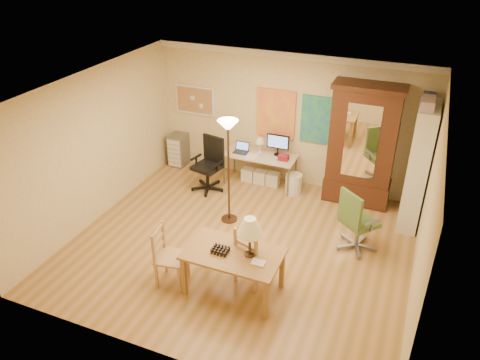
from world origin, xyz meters
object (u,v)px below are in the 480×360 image
at_px(computer_desk, 262,166).
at_px(bookshelf, 418,168).
at_px(armoire, 361,153).
at_px(dining_table, 239,246).
at_px(office_chair_black, 209,176).
at_px(office_chair_green, 356,234).

xyz_separation_m(computer_desk, bookshelf, (2.95, -0.35, 0.70)).
xyz_separation_m(armoire, bookshelf, (1.02, -0.44, 0.09)).
bearing_deg(armoire, dining_table, -108.75).
distance_m(dining_table, armoire, 3.48).
xyz_separation_m(dining_table, computer_desk, (-0.82, 3.21, -0.42)).
height_order(dining_table, bookshelf, bookshelf).
distance_m(computer_desk, office_chair_black, 1.11).
xyz_separation_m(dining_table, office_chair_black, (-1.74, 2.58, -0.53)).
bearing_deg(bookshelf, dining_table, -126.82).
height_order(computer_desk, office_chair_green, office_chair_green).
relative_size(office_chair_black, armoire, 0.47).
relative_size(dining_table, computer_desk, 0.95).
distance_m(office_chair_black, bookshelf, 3.96).
distance_m(office_chair_green, bookshelf, 1.60).
bearing_deg(office_chair_green, office_chair_black, 164.00).
relative_size(office_chair_black, bookshelf, 0.49).
bearing_deg(armoire, bookshelf, -23.39).
bearing_deg(dining_table, armoire, 71.25).
height_order(office_chair_black, office_chair_green, office_chair_green).
bearing_deg(office_chair_black, armoire, 13.92).
height_order(office_chair_green, armoire, armoire).
distance_m(computer_desk, armoire, 2.03).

